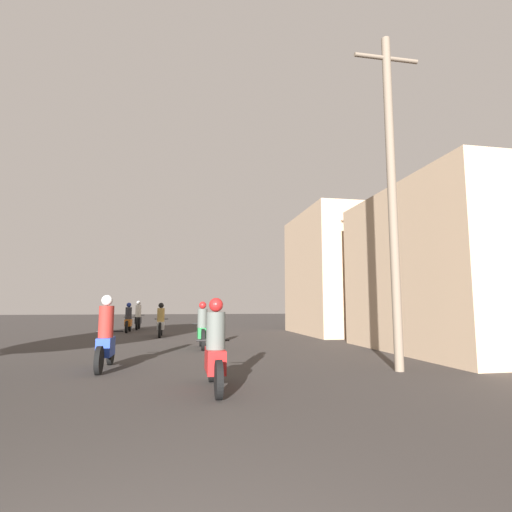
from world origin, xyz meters
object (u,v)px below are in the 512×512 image
motorcycle_blue (106,339)px  motorcycle_green (202,329)px  building_right_near (458,270)px  building_right_far (357,274)px  motorcycle_orange (128,320)px  motorcycle_red (215,353)px  motorcycle_white (161,323)px  utility_pole_near (392,189)px  motorcycle_black (138,318)px

motorcycle_blue → motorcycle_green: (2.33, 3.93, -0.04)m
building_right_near → building_right_far: (0.34, 7.89, 0.48)m
motorcycle_orange → motorcycle_blue: bearing=-81.0°
motorcycle_green → motorcycle_orange: (-3.38, 8.45, -0.00)m
motorcycle_red → building_right_far: bearing=47.5°
motorcycle_white → building_right_far: bearing=4.6°
building_right_far → utility_pole_near: (-4.05, -10.70, 1.06)m
motorcycle_blue → motorcycle_green: size_ratio=1.02×
motorcycle_white → motorcycle_orange: (-1.80, 3.32, 0.01)m
motorcycle_green → motorcycle_orange: motorcycle_orange is taller
motorcycle_orange → building_right_far: (11.39, -3.08, 2.35)m
motorcycle_white → motorcycle_black: size_ratio=1.02×
motorcycle_orange → motorcycle_black: motorcycle_black is taller
motorcycle_red → motorcycle_white: (-1.47, 11.63, -0.01)m
motorcycle_black → motorcycle_white: bearing=-78.2°
motorcycle_red → motorcycle_black: size_ratio=1.04×
building_right_far → utility_pole_near: utility_pole_near is taller
motorcycle_orange → building_right_far: building_right_far is taller
motorcycle_white → motorcycle_black: 5.88m
motorcycle_red → building_right_near: building_right_near is taller
motorcycle_green → utility_pole_near: bearing=-54.6°
motorcycle_white → utility_pole_near: size_ratio=0.26×
motorcycle_white → motorcycle_orange: bearing=121.7°
building_right_near → motorcycle_orange: bearing=135.2°
building_right_near → motorcycle_black: bearing=129.0°
motorcycle_red → motorcycle_green: 6.50m
motorcycle_green → motorcycle_black: 11.25m
motorcycle_red → building_right_far: (8.12, 11.87, 2.35)m
motorcycle_black → building_right_near: building_right_near is taller
motorcycle_red → motorcycle_black: motorcycle_black is taller
building_right_near → building_right_far: size_ratio=1.10×
building_right_far → motorcycle_white: bearing=-178.6°
motorcycle_white → utility_pole_near: utility_pole_near is taller
building_right_far → utility_pole_near: size_ratio=0.80×
motorcycle_orange → motorcycle_black: 2.37m
motorcycle_red → utility_pole_near: 5.44m
motorcycle_orange → building_right_near: building_right_near is taller
motorcycle_white → building_right_far: (9.59, 0.24, 2.36)m
motorcycle_white → motorcycle_black: motorcycle_black is taller
motorcycle_blue → motorcycle_red: bearing=-42.9°
motorcycle_red → building_right_near: size_ratio=0.30×
motorcycle_green → building_right_near: (7.67, -2.52, 1.87)m
motorcycle_blue → utility_pole_near: size_ratio=0.25×
building_right_far → motorcycle_blue: bearing=-138.0°
motorcycle_orange → motorcycle_black: (0.25, 2.35, 0.04)m
motorcycle_blue → motorcycle_green: motorcycle_blue is taller
motorcycle_orange → motorcycle_red: bearing=-73.5°
motorcycle_green → motorcycle_white: (-1.58, 5.13, -0.01)m
building_right_far → motorcycle_black: bearing=154.0°
motorcycle_white → building_right_near: (9.25, -7.65, 1.88)m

